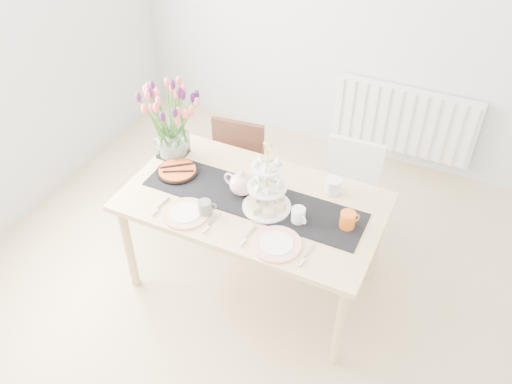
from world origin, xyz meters
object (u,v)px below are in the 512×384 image
at_px(tulip_vase, 168,111).
at_px(mug_orange, 347,220).
at_px(chair_brown, 234,168).
at_px(teapot, 242,184).
at_px(radiator, 404,120).
at_px(dining_table, 253,209).
at_px(cake_stand, 267,192).
at_px(tart_tin, 177,171).
at_px(mug_white, 298,215).
at_px(plate_left, 186,213).
at_px(chair_white, 348,188).
at_px(plate_right, 277,244).
at_px(cream_jug, 333,186).
at_px(mug_grey, 205,208).

relative_size(tulip_vase, mug_orange, 5.84).
height_order(chair_brown, teapot, teapot).
xyz_separation_m(radiator, dining_table, (-0.56, -1.77, 0.22)).
xyz_separation_m(dining_table, cake_stand, (0.11, -0.04, 0.20)).
height_order(tulip_vase, mug_orange, tulip_vase).
relative_size(tulip_vase, tart_tin, 2.32).
relative_size(radiator, tulip_vase, 1.90).
height_order(radiator, tulip_vase, tulip_vase).
distance_m(tart_tin, mug_white, 0.89).
height_order(cake_stand, plate_left, cake_stand).
relative_size(chair_white, cake_stand, 1.87).
bearing_deg(chair_brown, dining_table, -58.75).
bearing_deg(radiator, chair_brown, -129.26).
relative_size(mug_white, plate_right, 0.35).
relative_size(tulip_vase, cake_stand, 1.46).
relative_size(dining_table, mug_orange, 14.78).
relative_size(cream_jug, mug_white, 1.02).
height_order(mug_grey, plate_right, mug_grey).
bearing_deg(teapot, mug_grey, -106.18).
height_order(cream_jug, mug_white, cream_jug).
bearing_deg(dining_table, mug_grey, -129.69).
bearing_deg(chair_white, tulip_vase, -158.68).
bearing_deg(radiator, dining_table, -107.63).
distance_m(cream_jug, plate_left, 0.92).
distance_m(tulip_vase, plate_left, 0.70).
bearing_deg(plate_right, radiator, 82.43).
distance_m(tulip_vase, cream_jug, 1.15).
bearing_deg(chair_white, chair_brown, -174.21).
bearing_deg(mug_grey, teapot, 26.94).
bearing_deg(mug_grey, mug_orange, -21.44).
xyz_separation_m(radiator, mug_orange, (0.04, -1.75, 0.35)).
relative_size(dining_table, cream_jug, 15.92).
height_order(radiator, mug_orange, mug_orange).
distance_m(chair_white, teapot, 0.91).
xyz_separation_m(chair_white, teapot, (-0.50, -0.67, 0.36)).
bearing_deg(tart_tin, teapot, -0.52).
distance_m(cream_jug, mug_white, 0.35).
distance_m(chair_brown, plate_right, 1.15).
bearing_deg(cream_jug, mug_grey, -128.41).
xyz_separation_m(mug_white, mug_orange, (0.27, 0.08, 0.00)).
distance_m(cream_jug, tart_tin, 1.01).
xyz_separation_m(dining_table, chair_brown, (-0.43, 0.56, -0.21)).
bearing_deg(tulip_vase, plate_right, -26.14).
xyz_separation_m(tulip_vase, plate_right, (0.98, -0.48, -0.34)).
bearing_deg(tart_tin, cake_stand, -5.24).
xyz_separation_m(teapot, cream_jug, (0.50, 0.26, -0.03)).
height_order(tulip_vase, plate_right, tulip_vase).
bearing_deg(mug_grey, plate_right, -45.30).
bearing_deg(cake_stand, radiator, 75.93).
xyz_separation_m(tart_tin, plate_right, (0.85, -0.32, -0.01)).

